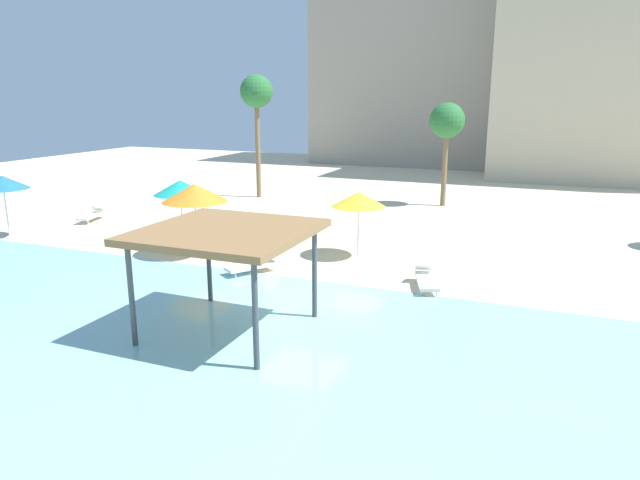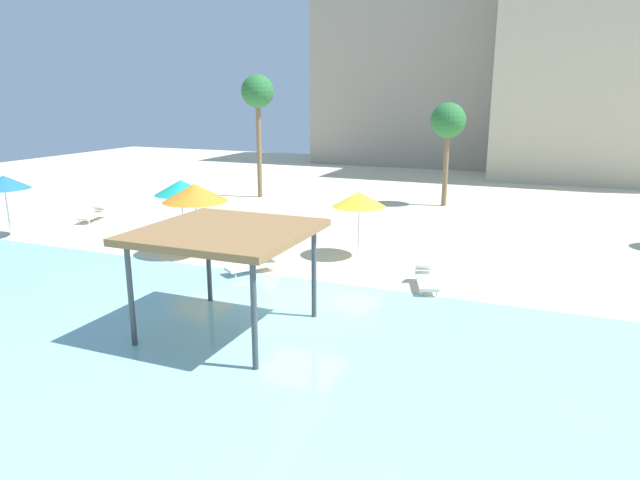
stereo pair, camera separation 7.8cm
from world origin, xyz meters
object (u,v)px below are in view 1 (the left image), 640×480
lounge_chair_1 (255,264)px  beach_umbrella_orange_0 (194,193)px  lounge_chair_4 (426,277)px  beach_umbrella_blue_2 (2,182)px  beach_umbrella_yellow_1 (359,199)px  shade_pavilion (227,235)px  palm_tree_1 (447,123)px  palm_tree_0 (256,95)px  lounge_chair_2 (92,214)px  beach_umbrella_teal_3 (180,187)px

lounge_chair_1 → beach_umbrella_orange_0: bearing=-76.3°
lounge_chair_4 → beach_umbrella_blue_2: bearing=-106.7°
lounge_chair_1 → lounge_chair_4: bearing=129.9°
beach_umbrella_yellow_1 → beach_umbrella_blue_2: 15.08m
lounge_chair_4 → shade_pavilion: bearing=-54.3°
lounge_chair_4 → palm_tree_1: palm_tree_1 is taller
lounge_chair_1 → palm_tree_0: 16.25m
lounge_chair_2 → shade_pavilion: bearing=40.8°
beach_umbrella_blue_2 → palm_tree_1: bearing=42.5°
beach_umbrella_blue_2 → lounge_chair_4: bearing=1.1°
beach_umbrella_orange_0 → beach_umbrella_yellow_1: bearing=20.9°
shade_pavilion → lounge_chair_1: 5.54m
beach_umbrella_teal_3 → lounge_chair_1: (5.02, -2.87, -1.94)m
palm_tree_0 → lounge_chair_4: bearing=-44.9°
shade_pavilion → lounge_chair_4: 7.10m
beach_umbrella_orange_0 → lounge_chair_2: (-8.36, 3.40, -2.11)m
beach_umbrella_teal_3 → lounge_chair_4: bearing=-11.4°
shade_pavilion → beach_umbrella_yellow_1: bearing=84.0°
beach_umbrella_blue_2 → palm_tree_1: size_ratio=0.48×
lounge_chair_2 → beach_umbrella_orange_0: bearing=53.4°
beach_umbrella_orange_0 → lounge_chair_4: 9.17m
beach_umbrella_orange_0 → beach_umbrella_yellow_1: size_ratio=1.11×
shade_pavilion → beach_umbrella_teal_3: (-6.82, 7.60, -0.32)m
beach_umbrella_teal_3 → palm_tree_1: size_ratio=0.46×
beach_umbrella_teal_3 → lounge_chair_4: 11.22m
beach_umbrella_blue_2 → shade_pavilion: bearing=-20.0°
beach_umbrella_yellow_1 → lounge_chair_2: bearing=175.1°
shade_pavilion → lounge_chair_4: shade_pavilion is taller
beach_umbrella_orange_0 → lounge_chair_1: 3.91m
lounge_chair_1 → palm_tree_1: palm_tree_1 is taller
shade_pavilion → lounge_chair_2: 16.32m
lounge_chair_2 → palm_tree_0: 11.53m
lounge_chair_4 → palm_tree_0: size_ratio=0.28×
shade_pavilion → lounge_chair_1: (-1.81, 4.73, -2.26)m
beach_umbrella_teal_3 → lounge_chair_1: beach_umbrella_teal_3 is taller
beach_umbrella_blue_2 → lounge_chair_4: 18.08m
beach_umbrella_yellow_1 → palm_tree_0: (-9.68, 10.22, 3.78)m
beach_umbrella_yellow_1 → beach_umbrella_blue_2: bearing=-168.7°
beach_umbrella_orange_0 → palm_tree_0: size_ratio=0.39×
lounge_chair_2 → palm_tree_0: bearing=139.5°
beach_umbrella_teal_3 → palm_tree_1: (8.77, 12.04, 2.28)m
lounge_chair_2 → palm_tree_1: bearing=110.0°
lounge_chair_2 → palm_tree_0: size_ratio=0.28×
shade_pavilion → palm_tree_1: size_ratio=0.72×
beach_umbrella_teal_3 → lounge_chair_2: 6.92m
beach_umbrella_blue_2 → beach_umbrella_teal_3: bearing=19.5°
beach_umbrella_teal_3 → beach_umbrella_orange_0: bearing=-42.9°
beach_umbrella_yellow_1 → beach_umbrella_blue_2: size_ratio=0.92×
beach_umbrella_orange_0 → palm_tree_0: bearing=107.6°
beach_umbrella_yellow_1 → shade_pavilion: bearing=-96.0°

